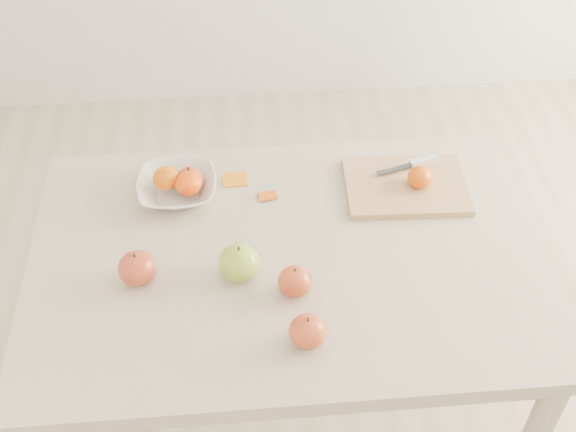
{
  "coord_description": "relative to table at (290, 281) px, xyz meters",
  "views": [
    {
      "loc": [
        -0.1,
        -1.14,
        1.96
      ],
      "look_at": [
        0.0,
        0.05,
        0.82
      ],
      "focal_mm": 45.0,
      "sensor_mm": 36.0,
      "label": 1
    }
  ],
  "objects": [
    {
      "name": "apple_red_e",
      "position": [
        0.01,
        -0.25,
        0.13
      ],
      "size": [
        0.08,
        0.08,
        0.07
      ],
      "primitive_type": "ellipsoid",
      "color": "maroon",
      "rests_on": "table"
    },
    {
      "name": "fruit_bowl",
      "position": [
        -0.26,
        0.22,
        0.12
      ],
      "size": [
        0.2,
        0.2,
        0.05
      ],
      "primitive_type": "imported",
      "color": "silver",
      "rests_on": "table"
    },
    {
      "name": "orange_peel_b",
      "position": [
        -0.04,
        0.2,
        0.1
      ],
      "size": [
        0.05,
        0.04,
        0.01
      ],
      "primitive_type": "cube",
      "rotation": [
        -0.14,
        0.0,
        0.17
      ],
      "color": "#D6520F",
      "rests_on": "table"
    },
    {
      "name": "ground",
      "position": [
        0.0,
        0.0,
        -0.65
      ],
      "size": [
        3.5,
        3.5,
        0.0
      ],
      "primitive_type": "plane",
      "color": "#C6B293",
      "rests_on": "ground"
    },
    {
      "name": "apple_red_b",
      "position": [
        -0.34,
        -0.05,
        0.14
      ],
      "size": [
        0.08,
        0.08,
        0.08
      ],
      "primitive_type": "ellipsoid",
      "color": "maroon",
      "rests_on": "table"
    },
    {
      "name": "table",
      "position": [
        0.0,
        0.0,
        0.0
      ],
      "size": [
        1.2,
        0.8,
        0.75
      ],
      "color": "#C5AE95",
      "rests_on": "ground"
    },
    {
      "name": "paring_knife",
      "position": [
        0.36,
        0.27,
        0.12
      ],
      "size": [
        0.17,
        0.07,
        0.01
      ],
      "color": "silver",
      "rests_on": "cutting_board"
    },
    {
      "name": "apple_red_c",
      "position": [
        0.0,
        -0.12,
        0.13
      ],
      "size": [
        0.07,
        0.07,
        0.07
      ],
      "primitive_type": "ellipsoid",
      "color": "#990C10",
      "rests_on": "table"
    },
    {
      "name": "cutting_board",
      "position": [
        0.31,
        0.2,
        0.11
      ],
      "size": [
        0.31,
        0.23,
        0.02
      ],
      "primitive_type": "cube",
      "rotation": [
        0.0,
        0.0,
        -0.04
      ],
      "color": "tan",
      "rests_on": "table"
    },
    {
      "name": "board_tangerine",
      "position": [
        0.34,
        0.19,
        0.14
      ],
      "size": [
        0.06,
        0.06,
        0.05
      ],
      "primitive_type": "ellipsoid",
      "color": "#CD3F07",
      "rests_on": "cutting_board"
    },
    {
      "name": "orange_peel_a",
      "position": [
        -0.12,
        0.26,
        0.1
      ],
      "size": [
        0.06,
        0.05,
        0.01
      ],
      "primitive_type": "cube",
      "rotation": [
        0.21,
        0.0,
        0.05
      ],
      "color": "orange",
      "rests_on": "table"
    },
    {
      "name": "bowl_tangerine_near",
      "position": [
        -0.29,
        0.23,
        0.15
      ],
      "size": [
        0.07,
        0.07,
        0.06
      ],
      "primitive_type": "ellipsoid",
      "color": "#DE5807",
      "rests_on": "fruit_bowl"
    },
    {
      "name": "apple_red_a",
      "position": [
        -0.23,
        0.24,
        0.13
      ],
      "size": [
        0.07,
        0.07,
        0.06
      ],
      "primitive_type": "ellipsoid",
      "color": "maroon",
      "rests_on": "table"
    },
    {
      "name": "bowl_tangerine_far",
      "position": [
        -0.23,
        0.21,
        0.15
      ],
      "size": [
        0.07,
        0.07,
        0.06
      ],
      "primitive_type": "ellipsoid",
      "color": "#E53D08",
      "rests_on": "fruit_bowl"
    },
    {
      "name": "apple_green",
      "position": [
        -0.12,
        -0.06,
        0.14
      ],
      "size": [
        0.09,
        0.09,
        0.08
      ],
      "primitive_type": "ellipsoid",
      "color": "#619324",
      "rests_on": "table"
    }
  ]
}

